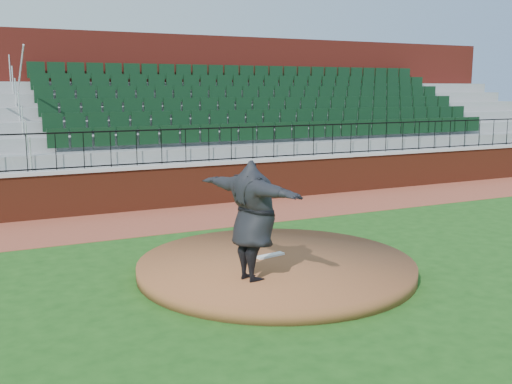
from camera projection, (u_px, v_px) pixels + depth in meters
ground at (290, 269)px, 11.70m from camera, size 90.00×90.00×0.00m
warning_track at (194, 217)px, 16.48m from camera, size 34.00×3.20×0.01m
field_wall at (175, 187)px, 17.80m from camera, size 34.00×0.35×1.20m
wall_cap at (174, 165)px, 17.69m from camera, size 34.00×0.45×0.10m
wall_railing at (174, 147)px, 17.59m from camera, size 34.00×0.05×1.00m
seating_stands at (147, 124)px, 19.92m from camera, size 34.00×5.10×4.60m
concourse_wall at (126, 108)px, 22.32m from camera, size 34.00×0.50×5.50m
pitchers_mound at (276, 267)px, 11.46m from camera, size 5.26×5.26×0.25m
pitching_rubber at (270, 255)px, 11.69m from camera, size 0.62×0.26×0.04m
pitcher at (253, 221)px, 10.11m from camera, size 1.27×2.63×2.06m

